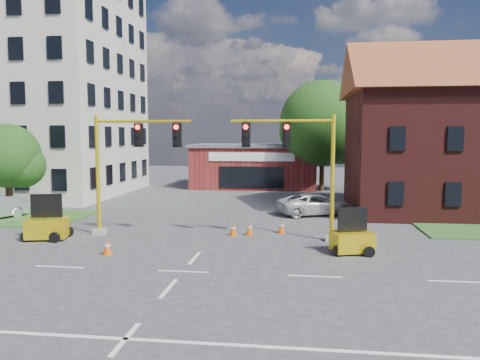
{
  "coord_description": "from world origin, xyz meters",
  "views": [
    {
      "loc": [
        4.35,
        -17.07,
        5.21
      ],
      "look_at": [
        0.95,
        10.0,
        2.58
      ],
      "focal_mm": 35.0,
      "sensor_mm": 36.0,
      "label": 1
    }
  ],
  "objects_px": {
    "trailer_west": "(47,226)",
    "signal_mast_west": "(128,160)",
    "signal_mast_east": "(299,161)",
    "trailer_east": "(352,240)",
    "pickup_white": "(316,204)"
  },
  "relations": [
    {
      "from": "trailer_west",
      "to": "signal_mast_west",
      "type": "bearing_deg",
      "value": 7.54
    },
    {
      "from": "signal_mast_east",
      "to": "trailer_east",
      "type": "distance_m",
      "value": 4.7
    },
    {
      "from": "pickup_white",
      "to": "signal_mast_east",
      "type": "bearing_deg",
      "value": 150.12
    },
    {
      "from": "signal_mast_east",
      "to": "trailer_west",
      "type": "relative_size",
      "value": 2.83
    },
    {
      "from": "signal_mast_west",
      "to": "trailer_west",
      "type": "height_order",
      "value": "signal_mast_west"
    },
    {
      "from": "signal_mast_west",
      "to": "pickup_white",
      "type": "xyz_separation_m",
      "value": [
        9.87,
        7.64,
        -3.22
      ]
    },
    {
      "from": "signal_mast_west",
      "to": "pickup_white",
      "type": "distance_m",
      "value": 12.89
    },
    {
      "from": "signal_mast_west",
      "to": "signal_mast_east",
      "type": "xyz_separation_m",
      "value": [
        8.71,
        0.0,
        0.0
      ]
    },
    {
      "from": "signal_mast_east",
      "to": "signal_mast_west",
      "type": "bearing_deg",
      "value": 180.0
    },
    {
      "from": "signal_mast_west",
      "to": "trailer_east",
      "type": "height_order",
      "value": "signal_mast_west"
    },
    {
      "from": "trailer_west",
      "to": "trailer_east",
      "type": "height_order",
      "value": "trailer_west"
    },
    {
      "from": "trailer_west",
      "to": "signal_mast_east",
      "type": "bearing_deg",
      "value": -6.74
    },
    {
      "from": "signal_mast_west",
      "to": "trailer_west",
      "type": "distance_m",
      "value": 5.14
    },
    {
      "from": "trailer_east",
      "to": "trailer_west",
      "type": "bearing_deg",
      "value": 159.0
    },
    {
      "from": "signal_mast_west",
      "to": "signal_mast_east",
      "type": "bearing_deg",
      "value": 0.0
    }
  ]
}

